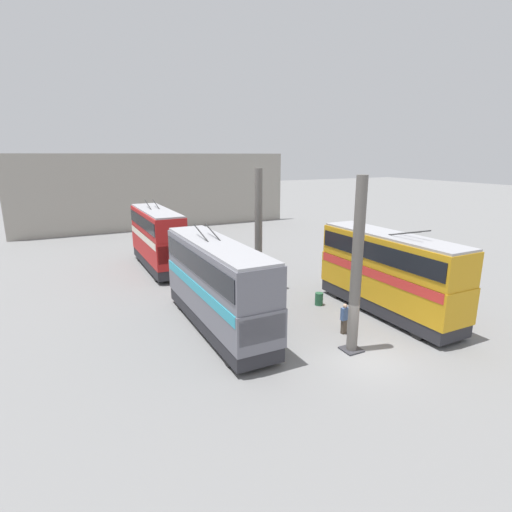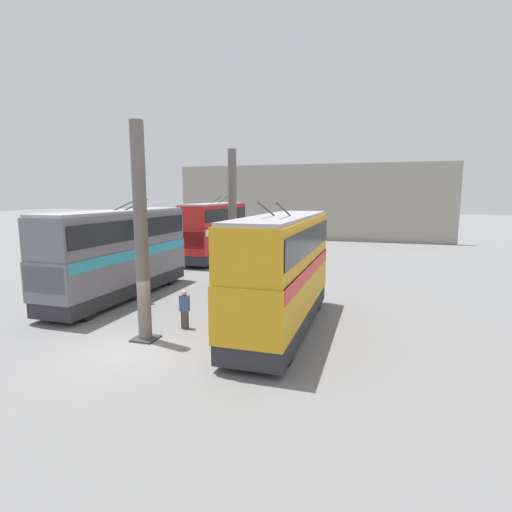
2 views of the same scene
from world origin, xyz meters
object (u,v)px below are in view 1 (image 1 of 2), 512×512
at_px(bus_left_far, 389,269).
at_px(person_aisle_foreground, 344,318).
at_px(bus_right_near, 217,281).
at_px(bus_right_far, 157,235).
at_px(person_by_right_row, 256,312).
at_px(oil_drum, 319,299).

bearing_deg(bus_left_far, person_aisle_foreground, 105.27).
distance_m(bus_right_near, bus_right_far, 13.93).
distance_m(bus_right_near, person_aisle_foreground, 7.34).
relative_size(bus_left_far, bus_right_near, 0.92).
bearing_deg(person_by_right_row, bus_left_far, 54.71).
bearing_deg(oil_drum, person_by_right_row, 102.28).
bearing_deg(person_aisle_foreground, oil_drum, -23.75).
distance_m(bus_right_far, person_by_right_row, 14.91).
height_order(bus_right_far, person_by_right_row, bus_right_far).
xyz_separation_m(bus_right_near, oil_drum, (0.44, -7.32, -2.45)).
height_order(bus_right_far, oil_drum, bus_right_far).
bearing_deg(bus_right_near, bus_left_far, -104.32).
bearing_deg(oil_drum, person_aisle_foreground, 162.60).
bearing_deg(bus_left_far, bus_right_far, 31.67).
height_order(person_aisle_foreground, person_by_right_row, person_aisle_foreground).
xyz_separation_m(bus_left_far, person_aisle_foreground, (-1.14, 4.19, -1.94)).
distance_m(bus_left_far, person_aisle_foreground, 4.75).
bearing_deg(person_by_right_row, bus_right_near, -130.54).
distance_m(bus_right_far, person_aisle_foreground, 18.77).
xyz_separation_m(bus_right_far, oil_drum, (-13.48, -7.32, -2.53)).
xyz_separation_m(bus_left_far, bus_right_near, (2.60, 10.20, 0.00)).
xyz_separation_m(bus_right_near, bus_right_far, (13.93, -0.00, 0.08)).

